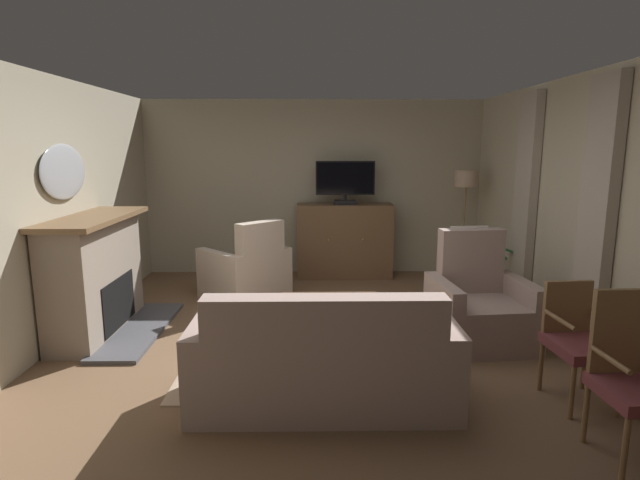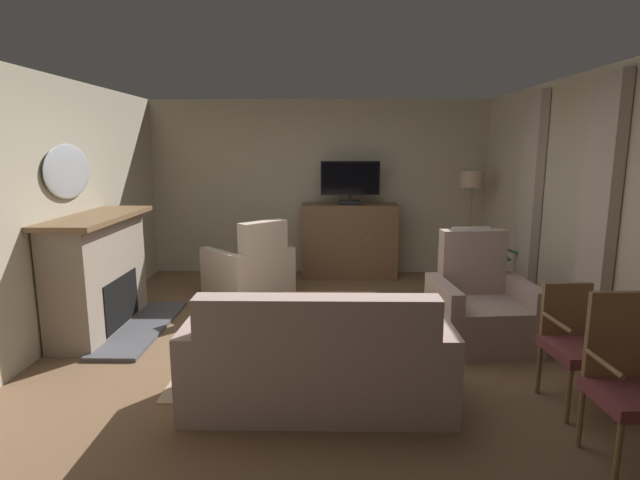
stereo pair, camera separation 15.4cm
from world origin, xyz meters
The scene contains 22 objects.
ground_plane centered at (0.00, 0.00, -0.02)m, with size 5.66×6.82×0.04m, color brown.
wall_back centered at (0.00, 3.16, 1.31)m, with size 5.66×0.10×2.62m, color #B2A88E.
wall_left centered at (-2.58, 0.00, 1.31)m, with size 0.10×6.82×2.62m, color #B2A88E.
wall_right_with_window centered at (2.58, 0.00, 1.31)m, with size 0.10×6.82×2.62m, color #BBB095.
curtain_panel_near centered at (2.47, -0.24, 1.44)m, with size 0.10×0.44×2.20m, color #B2A393.
curtain_panel_far centered at (2.47, 1.26, 1.44)m, with size 0.10×0.44×2.20m, color #B2A393.
rug_central centered at (-0.14, -0.10, 0.01)m, with size 2.06×1.87×0.01m, color tan.
fireplace centered at (-2.25, 0.55, 0.59)m, with size 0.92×1.69×1.24m.
wall_mirror_oval centered at (-2.50, 0.55, 1.68)m, with size 0.06×0.93×0.55m, color #B2B7BF.
tv_cabinet centered at (0.46, 2.81, 0.53)m, with size 1.40×0.47×1.10m.
television centered at (0.46, 2.76, 1.43)m, with size 0.86×0.20×0.63m.
coffee_table centered at (0.15, 0.13, 0.42)m, with size 0.98×0.54×0.47m.
tv_remote centered at (0.37, 0.23, 0.49)m, with size 0.17×0.05×0.02m, color black.
folded_newspaper centered at (0.02, 0.10, 0.48)m, with size 0.30×0.22×0.01m, color silver.
sofa_floral centered at (0.07, -1.02, 0.32)m, with size 1.98×0.86×0.93m.
armchair_in_far_corner centered at (1.64, 0.21, 0.35)m, with size 0.98×0.91×1.12m.
armchair_near_window centered at (-0.86, 1.73, 0.33)m, with size 1.23×1.23×1.03m.
side_chair_beside_plant centered at (2.00, -1.66, 0.54)m, with size 0.51×0.48×1.05m.
side_chair_mid_row centered at (2.00, -0.96, 0.50)m, with size 0.45×0.52×0.90m.
potted_plant_tall_palm_by_window centered at (2.05, 1.43, 0.21)m, with size 0.81×0.74×0.82m.
cat centered at (-1.03, 0.66, 0.11)m, with size 0.36×0.69×0.23m.
floor_lamp centered at (2.15, 2.52, 1.27)m, with size 0.33×0.33×1.61m.
Camera 1 is at (-0.01, -4.56, 1.93)m, focal length 28.29 mm.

